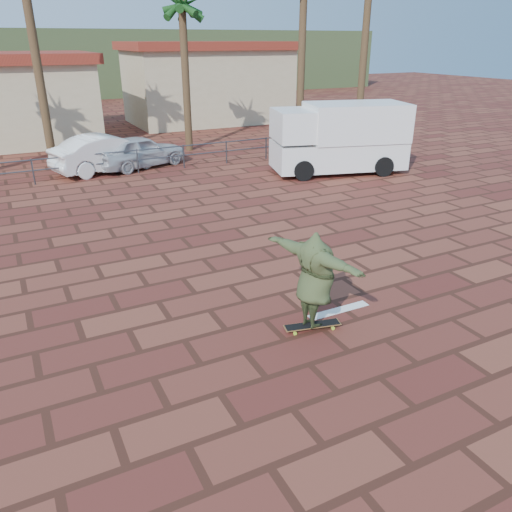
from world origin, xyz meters
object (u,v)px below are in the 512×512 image
Objects in this scene: car_silver at (139,151)px; longboard at (312,325)px; skateboarder at (315,280)px; campervan at (340,137)px; car_white at (108,153)px.

longboard is at bearing 159.11° from car_silver.
longboard is at bearing -20.33° from skateboarder.
car_silver is at bearing 162.60° from campervan.
car_white is at bearing 166.77° from campervan.
campervan is (7.71, 10.01, 1.37)m from longboard.
car_white is at bearing -10.19° from skateboarder.
longboard is 0.28× the size of car_silver.
skateboarder reaches higher than car_silver.
longboard is 0.48× the size of skateboarder.
skateboarder is (-0.00, -0.00, 0.97)m from longboard.
car_white reaches higher than longboard.
car_white is (-1.30, 0.00, 0.07)m from car_silver.
skateboarder is 0.50× the size of car_white.
campervan reaches higher than skateboarder.
longboard is 12.71m from campervan.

